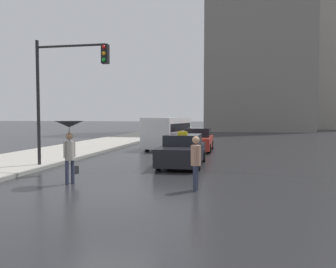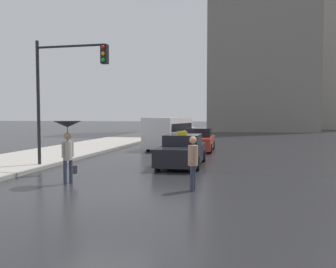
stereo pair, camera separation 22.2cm
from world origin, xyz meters
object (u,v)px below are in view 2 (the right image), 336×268
pedestrian_with_umbrella (68,135)px  ambulance_van (169,131)px  sedan_red (199,140)px  traffic_light (65,79)px  taxi (182,151)px  pedestrian_man (193,159)px

pedestrian_with_umbrella → ambulance_van: bearing=25.1°
ambulance_van → pedestrian_with_umbrella: 13.06m
sedan_red → ambulance_van: size_ratio=0.76×
pedestrian_with_umbrella → traffic_light: size_ratio=0.38×
taxi → pedestrian_man: pedestrian_man is taller
taxi → sedan_red: size_ratio=1.00×
ambulance_van → pedestrian_man: 13.64m
ambulance_van → traffic_light: (-2.58, -10.02, 2.65)m
taxi → pedestrian_man: 5.34m
pedestrian_man → traffic_light: bearing=-112.4°
pedestrian_with_umbrella → traffic_light: bearing=58.6°
sedan_red → pedestrian_man: (1.09, -11.87, 0.30)m
pedestrian_with_umbrella → traffic_light: (-1.72, 3.01, 2.23)m
taxi → pedestrian_man: size_ratio=2.67×
pedestrian_with_umbrella → pedestrian_man: 4.30m
sedan_red → pedestrian_with_umbrella: size_ratio=2.11×
taxi → pedestrian_with_umbrella: pedestrian_with_umbrella is taller
pedestrian_man → ambulance_van: bearing=-159.8°
taxi → traffic_light: traffic_light is taller
traffic_light → taxi: bearing=22.7°
ambulance_van → pedestrian_man: (3.39, -13.21, -0.24)m
ambulance_van → traffic_light: size_ratio=1.05×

